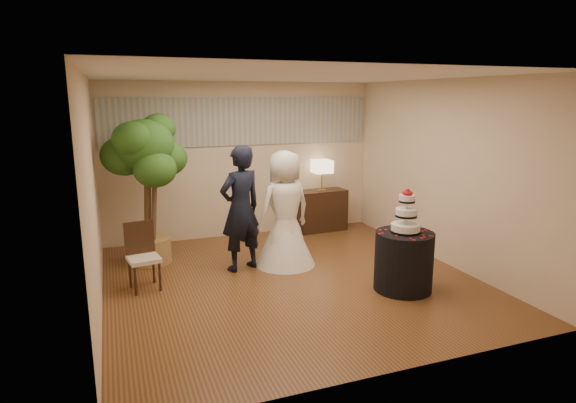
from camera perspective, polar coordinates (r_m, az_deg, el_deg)
name	(u,v)px	position (r m, az deg, el deg)	size (l,w,h in m)	color
floor	(291,280)	(6.88, 0.39, -9.32)	(5.00, 5.00, 0.00)	brown
ceiling	(292,76)	(6.40, 0.43, 14.69)	(5.00, 5.00, 0.00)	white
wall_back	(243,160)	(8.84, -5.40, 4.90)	(5.00, 0.06, 2.80)	beige
wall_front	(393,230)	(4.31, 12.39, -3.29)	(5.00, 0.06, 2.80)	beige
wall_left	(92,196)	(6.08, -22.18, 0.63)	(0.06, 5.00, 2.80)	beige
wall_right	(444,173)	(7.73, 18.02, 3.27)	(0.06, 5.00, 2.80)	beige
mural_border	(242,121)	(8.76, -5.46, 9.43)	(4.90, 0.02, 0.85)	#A0A198
groom	(241,209)	(7.07, -5.63, -0.85)	(0.68, 0.45, 1.86)	black
bride	(285,209)	(7.26, -0.35, -0.84)	(0.93, 0.93, 1.76)	white
cake_table	(404,261)	(6.62, 13.55, -6.89)	(0.77, 0.77, 0.79)	black
wedding_cake	(406,211)	(6.43, 13.86, -1.07)	(0.38, 0.38, 0.59)	white
console	(321,210)	(9.28, 3.97, -1.05)	(0.94, 0.42, 0.79)	black
table_lamp	(322,175)	(9.14, 4.04, 3.12)	(0.33, 0.33, 0.58)	#D4BC8B
ficus_tree	(147,189)	(7.58, -16.38, 1.43)	(1.11, 1.11, 2.34)	#2A5A1C
side_chair	(144,257)	(6.71, -16.75, -6.31)	(0.42, 0.44, 0.90)	black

